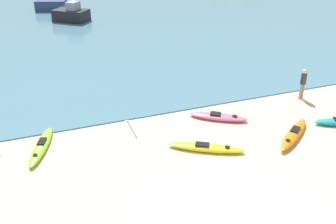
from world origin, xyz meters
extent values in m
ellipsoid|color=#8CCC2D|center=(-5.55, 7.44, 0.14)|extent=(1.67, 3.41, 0.27)
cube|color=black|center=(-5.50, 7.60, 0.30)|extent=(0.50, 0.68, 0.05)
cylinder|color=black|center=(-5.87, 6.55, 0.28)|extent=(0.20, 0.20, 0.02)
ellipsoid|color=#E5668C|center=(3.23, 7.19, 0.14)|extent=(2.90, 2.33, 0.27)
cube|color=black|center=(3.11, 7.28, 0.30)|extent=(0.68, 0.65, 0.05)
cylinder|color=black|center=(3.91, 6.72, 0.29)|extent=(0.27, 0.27, 0.02)
ellipsoid|color=yellow|center=(1.32, 4.70, 0.13)|extent=(3.28, 2.34, 0.26)
cube|color=black|center=(1.17, 4.79, 0.28)|extent=(0.72, 0.63, 0.05)
cylinder|color=black|center=(2.12, 4.22, 0.27)|extent=(0.23, 0.23, 0.02)
ellipsoid|color=orange|center=(5.70, 4.26, 0.16)|extent=(3.20, 2.63, 0.32)
cube|color=black|center=(5.85, 4.37, 0.35)|extent=(0.71, 0.65, 0.05)
cylinder|color=black|center=(4.92, 3.67, 0.33)|extent=(0.21, 0.21, 0.02)
cylinder|color=gray|center=(8.78, 7.81, 0.44)|extent=(0.13, 0.13, 0.89)
cylinder|color=gray|center=(8.94, 7.81, 0.44)|extent=(0.13, 0.13, 0.89)
cube|color=#2D2D33|center=(8.86, 7.81, 1.20)|extent=(0.25, 0.22, 0.63)
cylinder|color=#2D2D33|center=(8.73, 7.81, 1.22)|extent=(0.09, 0.09, 0.60)
cylinder|color=#2D2D33|center=(8.99, 7.81, 1.22)|extent=(0.09, 0.09, 0.60)
sphere|color=beige|center=(8.86, 7.81, 1.64)|extent=(0.24, 0.24, 0.24)
cube|color=black|center=(-0.64, 31.23, 0.62)|extent=(3.78, 3.64, 1.13)
cube|color=#8C99A8|center=(-0.39, 31.01, 1.58)|extent=(1.52, 1.55, 0.79)
cube|color=navy|center=(-1.99, 36.97, 0.62)|extent=(3.57, 2.59, 1.12)
cylinder|color=black|center=(-1.26, 7.64, 0.01)|extent=(0.06, 1.90, 0.03)
cube|color=white|center=(-1.28, 6.47, 0.01)|extent=(0.19, 0.44, 0.03)
cube|color=white|center=(-1.24, 8.81, 0.01)|extent=(0.19, 0.44, 0.03)
camera|label=1|loc=(-5.62, -8.70, 9.37)|focal=42.00mm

